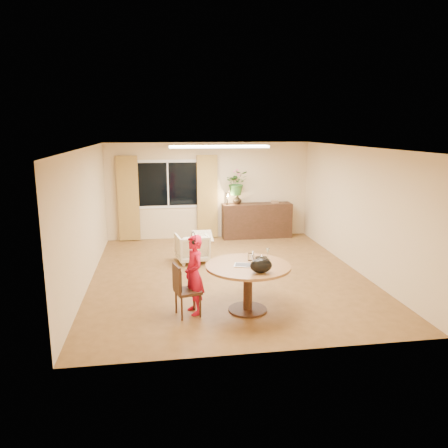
% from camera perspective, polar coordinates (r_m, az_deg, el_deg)
% --- Properties ---
extents(floor, '(6.50, 6.50, 0.00)m').
position_cam_1_polar(floor, '(9.09, 0.47, -6.62)').
color(floor, brown).
rests_on(floor, ground).
extents(ceiling, '(6.50, 6.50, 0.00)m').
position_cam_1_polar(ceiling, '(8.60, 0.50, 9.98)').
color(ceiling, white).
rests_on(ceiling, wall_back).
extents(wall_back, '(5.50, 0.00, 5.50)m').
position_cam_1_polar(wall_back, '(11.93, -2.01, 4.38)').
color(wall_back, beige).
rests_on(wall_back, floor).
extents(wall_left, '(0.00, 6.50, 6.50)m').
position_cam_1_polar(wall_left, '(8.76, -17.58, 0.87)').
color(wall_left, beige).
rests_on(wall_left, floor).
extents(wall_right, '(0.00, 6.50, 6.50)m').
position_cam_1_polar(wall_right, '(9.58, 16.96, 1.86)').
color(wall_right, beige).
rests_on(wall_right, floor).
extents(window, '(1.70, 0.03, 1.30)m').
position_cam_1_polar(window, '(11.81, -7.33, 5.18)').
color(window, white).
rests_on(window, wall_back).
extents(curtain_left, '(0.55, 0.08, 2.25)m').
position_cam_1_polar(curtain_left, '(11.81, -12.38, 3.25)').
color(curtain_left, brown).
rests_on(curtain_left, wall_back).
extents(curtain_right, '(0.55, 0.08, 2.25)m').
position_cam_1_polar(curtain_right, '(11.86, -2.19, 3.56)').
color(curtain_right, brown).
rests_on(curtain_right, wall_back).
extents(ceiling_panel, '(2.20, 0.35, 0.05)m').
position_cam_1_polar(ceiling_panel, '(9.79, -0.63, 10.07)').
color(ceiling_panel, white).
rests_on(ceiling_panel, ceiling).
extents(dining_table, '(1.39, 1.39, 0.79)m').
position_cam_1_polar(dining_table, '(7.18, 3.15, -6.64)').
color(dining_table, brown).
rests_on(dining_table, floor).
extents(dining_chair, '(0.50, 0.47, 0.87)m').
position_cam_1_polar(dining_chair, '(7.08, -4.75, -8.55)').
color(dining_chair, black).
rests_on(dining_chair, floor).
extents(child, '(0.54, 0.43, 1.31)m').
position_cam_1_polar(child, '(7.10, -3.93, -6.62)').
color(child, red).
rests_on(child, floor).
extents(laptop, '(0.39, 0.31, 0.23)m').
position_cam_1_polar(laptop, '(7.05, 2.68, -4.56)').
color(laptop, '#B7B7BC').
rests_on(laptop, dining_table).
extents(tumbler, '(0.09, 0.09, 0.12)m').
position_cam_1_polar(tumbler, '(7.35, 3.45, -4.32)').
color(tumbler, white).
rests_on(tumbler, dining_table).
extents(wine_glass, '(0.09, 0.09, 0.21)m').
position_cam_1_polar(wine_glass, '(7.38, 5.73, -3.92)').
color(wine_glass, white).
rests_on(wine_glass, dining_table).
extents(pot_lid, '(0.24, 0.24, 0.04)m').
position_cam_1_polar(pot_lid, '(7.48, 4.94, -4.38)').
color(pot_lid, white).
rests_on(pot_lid, dining_table).
extents(handbag, '(0.39, 0.29, 0.23)m').
position_cam_1_polar(handbag, '(6.72, 4.86, -5.45)').
color(handbag, black).
rests_on(handbag, dining_table).
extents(armchair, '(0.79, 0.81, 0.64)m').
position_cam_1_polar(armchair, '(9.91, -4.20, -3.09)').
color(armchair, beige).
rests_on(armchair, floor).
extents(throw, '(0.45, 0.55, 0.03)m').
position_cam_1_polar(throw, '(9.84, -2.84, -1.16)').
color(throw, beige).
rests_on(throw, armchair).
extents(sideboard, '(1.90, 0.46, 0.95)m').
position_cam_1_polar(sideboard, '(12.06, 4.30, 0.46)').
color(sideboard, black).
rests_on(sideboard, floor).
extents(vase, '(0.28, 0.28, 0.25)m').
position_cam_1_polar(vase, '(11.84, 1.73, 3.21)').
color(vase, black).
rests_on(vase, sideboard).
extents(bouquet, '(0.60, 0.53, 0.66)m').
position_cam_1_polar(bouquet, '(11.77, 1.68, 5.39)').
color(bouquet, '#2E6425').
rests_on(bouquet, vase).
extents(book_stack, '(0.21, 0.16, 0.08)m').
position_cam_1_polar(book_stack, '(12.09, 6.66, 2.91)').
color(book_stack, '#886345').
rests_on(book_stack, sideboard).
extents(desk_lamp, '(0.15, 0.15, 0.34)m').
position_cam_1_polar(desk_lamp, '(11.74, 0.49, 3.36)').
color(desk_lamp, black).
rests_on(desk_lamp, sideboard).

